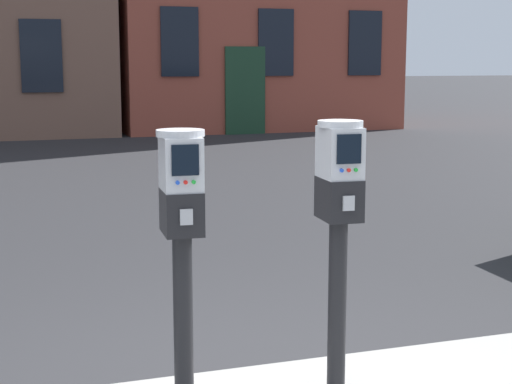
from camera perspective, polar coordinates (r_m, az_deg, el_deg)
parking_meter_near_kerb at (r=3.58m, az=-5.37°, el=-2.06°), size 0.23×0.26×1.32m
parking_meter_twin_adjacent at (r=3.82m, az=5.99°, el=-1.09°), size 0.23×0.26×1.34m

